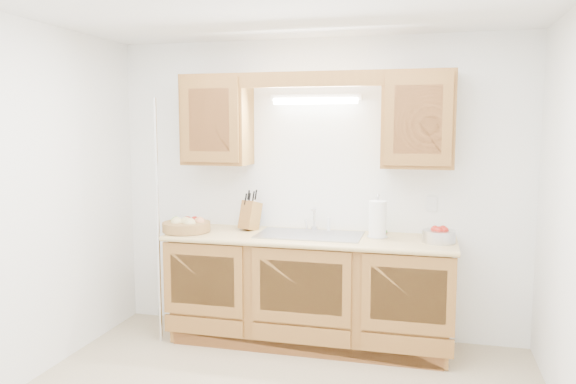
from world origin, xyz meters
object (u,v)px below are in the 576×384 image
(fruit_basket, at_px, (187,225))
(paper_towel, at_px, (378,220))
(knife_block, at_px, (250,215))
(apple_bowl, at_px, (439,235))

(fruit_basket, bearing_deg, paper_towel, 4.91)
(knife_block, distance_m, apple_bowl, 1.56)
(apple_bowl, bearing_deg, knife_block, 174.21)
(fruit_basket, height_order, apple_bowl, same)
(paper_towel, bearing_deg, apple_bowl, -8.26)
(knife_block, height_order, paper_towel, paper_towel)
(fruit_basket, relative_size, paper_towel, 1.37)
(fruit_basket, xyz_separation_m, paper_towel, (1.57, 0.13, 0.09))
(fruit_basket, distance_m, apple_bowl, 2.04)
(knife_block, bearing_deg, fruit_basket, -134.36)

